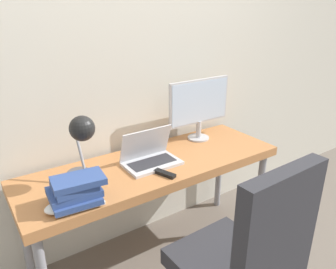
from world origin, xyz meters
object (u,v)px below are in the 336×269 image
office_chair (247,260)px  book_stack (76,191)px  laptop (150,157)px  desk_lamp (82,134)px  monitor (199,105)px  game_controller (61,207)px

office_chair → book_stack: office_chair is taller
laptop → book_stack: laptop is taller
desk_lamp → book_stack: size_ratio=1.42×
laptop → monitor: size_ratio=0.67×
game_controller → book_stack: bearing=8.1°
monitor → desk_lamp: size_ratio=1.28×
laptop → office_chair: (-0.01, -0.84, -0.18)m
laptop → game_controller: (-0.62, -0.19, -0.03)m
book_stack → game_controller: bearing=-171.9°
desk_lamp → office_chair: bearing=-63.3°
monitor → desk_lamp: bearing=-169.8°
office_chair → book_stack: bearing=128.6°
desk_lamp → office_chair: desk_lamp is taller
desk_lamp → game_controller: bearing=-138.2°
book_stack → monitor: bearing=17.6°
laptop → desk_lamp: size_ratio=0.85×
monitor → game_controller: 1.21m
monitor → book_stack: bearing=-162.4°
office_chair → game_controller: size_ratio=6.93×
laptop → office_chair: bearing=-90.4°
monitor → desk_lamp: (-0.93, -0.17, 0.04)m
desk_lamp → book_stack: bearing=-124.6°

